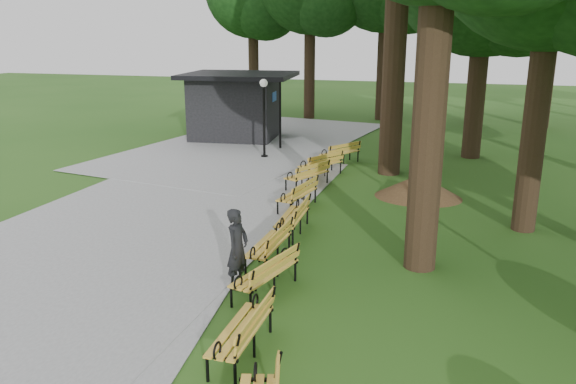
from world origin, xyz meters
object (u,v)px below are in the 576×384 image
(bench_1, at_px, (241,331))
(bench_8, at_px, (340,153))
(bench_2, at_px, (265,273))
(dirt_mound, at_px, (419,186))
(kiosk, at_px, (235,106))
(lamp_post, at_px, (264,102))
(bench_4, at_px, (292,217))
(bench_5, at_px, (297,194))
(bench_3, at_px, (268,245))
(bench_6, at_px, (307,175))
(bench_7, at_px, (321,164))
(person, at_px, (237,248))

(bench_1, relative_size, bench_8, 1.00)
(bench_2, bearing_deg, bench_1, 23.45)
(dirt_mound, xyz_separation_m, bench_2, (-2.50, -7.84, 0.08))
(kiosk, distance_m, lamp_post, 4.72)
(bench_1, distance_m, bench_4, 5.83)
(kiosk, xyz_separation_m, bench_5, (5.83, -10.21, -1.14))
(bench_1, bearing_deg, bench_3, -168.11)
(kiosk, relative_size, bench_4, 2.65)
(bench_6, relative_size, bench_8, 1.00)
(bench_7, distance_m, bench_8, 2.15)
(bench_5, bearing_deg, bench_2, 19.02)
(lamp_post, height_order, bench_4, lamp_post)
(person, distance_m, bench_6, 7.84)
(bench_1, bearing_deg, person, -157.54)
(lamp_post, xyz_separation_m, bench_3, (3.56, -10.53, -1.86))
(kiosk, xyz_separation_m, lamp_post, (2.71, -3.80, 0.73))
(kiosk, xyz_separation_m, dirt_mound, (9.17, -7.99, -1.21))
(bench_2, bearing_deg, bench_3, -149.79)
(bench_4, bearing_deg, kiosk, -154.55)
(lamp_post, bearing_deg, bench_8, -4.47)
(dirt_mound, xyz_separation_m, bench_5, (-3.35, -2.22, 0.08))
(bench_1, xyz_separation_m, bench_4, (-0.76, 5.78, 0.00))
(bench_1, height_order, bench_7, same)
(kiosk, relative_size, bench_2, 2.65)
(lamp_post, distance_m, dirt_mound, 7.94)
(lamp_post, xyz_separation_m, bench_5, (3.12, -6.41, -1.86))
(person, bearing_deg, bench_1, -148.81)
(person, relative_size, bench_7, 0.87)
(lamp_post, bearing_deg, dirt_mound, -32.95)
(bench_1, relative_size, bench_2, 1.00)
(bench_5, height_order, bench_7, same)
(kiosk, bearing_deg, bench_5, -65.94)
(bench_6, bearing_deg, dirt_mound, 112.84)
(dirt_mound, relative_size, bench_8, 1.19)
(bench_8, bearing_deg, person, 33.54)
(bench_1, relative_size, bench_3, 1.00)
(lamp_post, bearing_deg, kiosk, 125.49)
(dirt_mound, xyz_separation_m, bench_4, (-2.92, -4.30, 0.08))
(dirt_mound, distance_m, bench_6, 3.64)
(bench_2, height_order, bench_4, same)
(bench_4, distance_m, bench_8, 8.25)
(dirt_mound, xyz_separation_m, bench_7, (-3.55, 1.81, 0.08))
(bench_7, xyz_separation_m, bench_8, (0.29, 2.13, 0.00))
(bench_5, relative_size, bench_6, 1.00)
(bench_8, bearing_deg, bench_7, 25.14)
(bench_1, bearing_deg, dirt_mound, 168.53)
(lamp_post, height_order, bench_3, lamp_post)
(dirt_mound, height_order, bench_6, bench_6)
(bench_4, xyz_separation_m, bench_8, (-0.34, 8.24, 0.00))
(lamp_post, xyz_separation_m, bench_4, (3.54, -8.49, -1.86))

